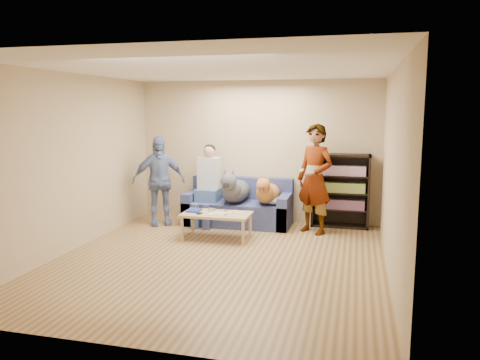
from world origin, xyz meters
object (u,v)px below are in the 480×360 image
(dog_gray, at_px, (235,190))
(coffee_table, at_px, (217,216))
(camera_silver, at_px, (212,210))
(person_seated, at_px, (208,182))
(bookshelf, at_px, (341,189))
(person_standing_right, at_px, (315,179))
(sofa, at_px, (239,209))
(dog_tan, at_px, (267,192))
(person_standing_left, at_px, (159,181))
(notebook_blue, at_px, (194,210))

(dog_gray, bearing_deg, coffee_table, -94.90)
(coffee_table, bearing_deg, camera_silver, 135.00)
(person_seated, distance_m, dog_gray, 0.54)
(person_seated, height_order, bookshelf, person_seated)
(person_seated, height_order, coffee_table, person_seated)
(person_standing_right, xyz_separation_m, sofa, (-1.39, 0.30, -0.64))
(sofa, bearing_deg, coffee_table, -95.44)
(person_standing_right, distance_m, dog_tan, 0.90)
(person_seated, bearing_deg, dog_gray, -6.74)
(person_seated, bearing_deg, bookshelf, 8.73)
(dog_gray, relative_size, bookshelf, 0.98)
(person_standing_left, distance_m, dog_tan, 1.96)
(notebook_blue, height_order, sofa, sofa)
(person_seated, xyz_separation_m, dog_tan, (1.10, -0.01, -0.14))
(person_standing_left, bearing_deg, dog_gray, -22.60)
(person_seated, xyz_separation_m, bookshelf, (2.35, 0.36, -0.09))
(dog_gray, bearing_deg, person_standing_left, -170.91)
(camera_silver, bearing_deg, person_standing_left, 155.59)
(notebook_blue, height_order, person_seated, person_seated)
(dog_tan, bearing_deg, bookshelf, 16.53)
(person_standing_right, bearing_deg, notebook_blue, -127.71)
(sofa, xyz_separation_m, dog_gray, (-0.03, -0.19, 0.38))
(person_seated, bearing_deg, camera_silver, -67.86)
(sofa, height_order, person_seated, person_seated)
(person_standing_left, bearing_deg, dog_tan, -23.78)
(sofa, bearing_deg, person_standing_right, -12.21)
(sofa, xyz_separation_m, coffee_table, (-0.10, -1.05, 0.09))
(dog_tan, xyz_separation_m, bookshelf, (1.25, 0.37, 0.05))
(person_standing_right, relative_size, sofa, 0.97)
(person_seated, bearing_deg, notebook_blue, -86.92)
(person_standing_left, distance_m, coffee_table, 1.50)
(dog_tan, relative_size, bookshelf, 0.89)
(dog_tan, bearing_deg, coffee_table, -125.53)
(person_standing_right, relative_size, dog_tan, 1.59)
(camera_silver, height_order, bookshelf, bookshelf)
(camera_silver, distance_m, sofa, 0.97)
(person_standing_left, distance_m, sofa, 1.53)
(camera_silver, bearing_deg, dog_tan, 45.79)
(camera_silver, bearing_deg, person_standing_right, 21.36)
(notebook_blue, bearing_deg, camera_silver, 14.04)
(dog_tan, height_order, bookshelf, bookshelf)
(person_standing_left, distance_m, dog_gray, 1.38)
(dog_tan, height_order, coffee_table, dog_tan)
(camera_silver, relative_size, dog_tan, 0.09)
(person_standing_right, xyz_separation_m, dog_gray, (-1.42, 0.11, -0.26))
(person_standing_left, relative_size, bookshelf, 1.24)
(person_seated, relative_size, coffee_table, 1.34)
(notebook_blue, bearing_deg, coffee_table, -7.13)
(dog_gray, xyz_separation_m, bookshelf, (1.83, 0.42, 0.02))
(dog_tan, bearing_deg, person_standing_right, -11.10)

